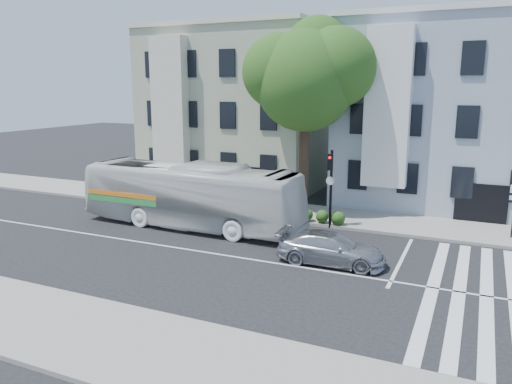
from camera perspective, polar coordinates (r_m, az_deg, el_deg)
The scene contains 10 objects.
ground at distance 21.68m, azimuth -2.16°, elevation -7.47°, with size 120.00×120.00×0.00m, color black.
sidewalk_far at distance 28.72m, azimuth 5.01°, elevation -2.43°, with size 80.00×4.00×0.15m, color gray.
sidewalk_near at distance 15.52m, azimuth -16.04°, elevation -15.97°, with size 80.00×4.00×0.15m, color gray.
building_left at distance 37.02m, azimuth -1.51°, elevation 9.38°, with size 12.00×10.00×11.00m, color #A4AC90.
building_right at distance 33.36m, azimuth 20.90°, elevation 8.30°, with size 12.00×10.00×11.00m, color #9CA8BA.
street_tree at distance 28.48m, azimuth 5.93°, elevation 13.19°, with size 7.30×5.90×11.10m.
bus at distance 26.03m, azimuth -7.46°, elevation -0.38°, with size 12.06×2.82×3.36m, color silver.
sedan at distance 20.97m, azimuth 8.58°, elevation -6.40°, with size 4.48×1.82×1.30m, color #AEAFB5.
hedge at distance 27.63m, azimuth 0.81°, elevation -2.06°, with size 8.50×0.84×0.70m, color #265E1E, non-canonical shape.
traffic_signal at distance 25.56m, azimuth 8.52°, elevation 1.53°, with size 0.43×0.53×4.07m.
Camera 1 is at (9.19, -18.24, 7.26)m, focal length 35.00 mm.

